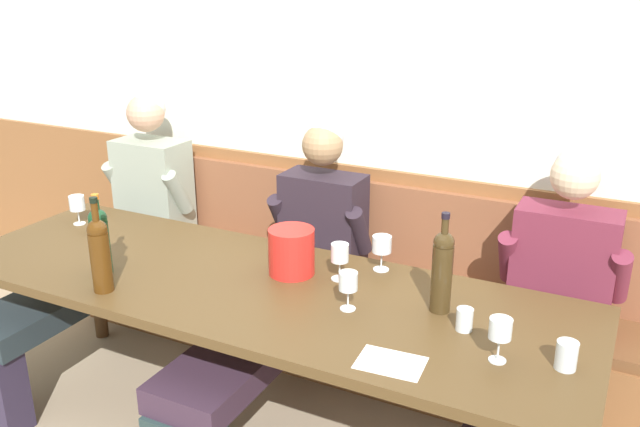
{
  "coord_description": "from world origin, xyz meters",
  "views": [
    {
      "loc": [
        1.31,
        -1.89,
        1.89
      ],
      "look_at": [
        0.13,
        0.44,
        0.96
      ],
      "focal_mm": 37.28,
      "sensor_mm": 36.0,
      "label": 1
    }
  ],
  "objects_px": {
    "water_tumbler_right": "(566,355)",
    "person_right_seat": "(543,343)",
    "wine_glass_by_bottle": "(500,331)",
    "water_tumbler_center": "(464,319)",
    "person_center_left_seat": "(286,281)",
    "wine_bottle_clear_water": "(100,239)",
    "wine_bottle_green_tall": "(100,253)",
    "wine_glass_mid_left": "(382,246)",
    "wall_bench": "(331,311)",
    "dining_table": "(253,298)",
    "wine_bottle_amber_mid": "(442,269)",
    "wine_glass_mid_right": "(348,282)",
    "wine_glass_near_bucket": "(340,255)",
    "person_center_right_seat": "(112,233)",
    "water_tumbler_left": "(95,226)",
    "wine_glass_right_end": "(77,205)",
    "ice_bucket": "(292,251)"
  },
  "relations": [
    {
      "from": "water_tumbler_right",
      "to": "person_right_seat",
      "type": "bearing_deg",
      "value": 105.62
    },
    {
      "from": "wine_glass_by_bottle",
      "to": "water_tumbler_center",
      "type": "bearing_deg",
      "value": 135.55
    },
    {
      "from": "person_center_left_seat",
      "to": "wine_glass_by_bottle",
      "type": "bearing_deg",
      "value": -24.18
    },
    {
      "from": "person_center_left_seat",
      "to": "wine_glass_by_bottle",
      "type": "distance_m",
      "value": 1.15
    },
    {
      "from": "wine_bottle_clear_water",
      "to": "wine_bottle_green_tall",
      "type": "height_order",
      "value": "wine_bottle_green_tall"
    },
    {
      "from": "person_center_left_seat",
      "to": "wine_glass_by_bottle",
      "type": "relative_size",
      "value": 8.84
    },
    {
      "from": "wine_glass_mid_left",
      "to": "water_tumbler_center",
      "type": "distance_m",
      "value": 0.55
    },
    {
      "from": "water_tumbler_right",
      "to": "wine_bottle_clear_water",
      "type": "bearing_deg",
      "value": -176.41
    },
    {
      "from": "wall_bench",
      "to": "dining_table",
      "type": "height_order",
      "value": "wall_bench"
    },
    {
      "from": "wine_bottle_amber_mid",
      "to": "water_tumbler_right",
      "type": "bearing_deg",
      "value": -22.68
    },
    {
      "from": "dining_table",
      "to": "person_center_left_seat",
      "type": "height_order",
      "value": "person_center_left_seat"
    },
    {
      "from": "person_right_seat",
      "to": "wine_glass_mid_right",
      "type": "distance_m",
      "value": 0.78
    },
    {
      "from": "person_center_left_seat",
      "to": "wine_bottle_clear_water",
      "type": "xyz_separation_m",
      "value": [
        -0.56,
        -0.52,
        0.29
      ]
    },
    {
      "from": "wine_bottle_clear_water",
      "to": "wine_glass_near_bucket",
      "type": "bearing_deg",
      "value": 23.17
    },
    {
      "from": "dining_table",
      "to": "water_tumbler_center",
      "type": "height_order",
      "value": "water_tumbler_center"
    },
    {
      "from": "dining_table",
      "to": "wine_bottle_clear_water",
      "type": "height_order",
      "value": "wine_bottle_clear_water"
    },
    {
      "from": "person_center_right_seat",
      "to": "water_tumbler_left",
      "type": "xyz_separation_m",
      "value": [
        0.14,
        -0.24,
        0.15
      ]
    },
    {
      "from": "wine_glass_mid_left",
      "to": "water_tumbler_center",
      "type": "bearing_deg",
      "value": -37.3
    },
    {
      "from": "wine_glass_mid_left",
      "to": "person_right_seat",
      "type": "bearing_deg",
      "value": -2.28
    },
    {
      "from": "wine_glass_by_bottle",
      "to": "water_tumbler_left",
      "type": "height_order",
      "value": "wine_glass_by_bottle"
    },
    {
      "from": "person_center_right_seat",
      "to": "water_tumbler_left",
      "type": "relative_size",
      "value": 16.04
    },
    {
      "from": "wine_glass_right_end",
      "to": "water_tumbler_center",
      "type": "bearing_deg",
      "value": -4.97
    },
    {
      "from": "dining_table",
      "to": "wine_bottle_green_tall",
      "type": "relative_size",
      "value": 6.97
    },
    {
      "from": "person_right_seat",
      "to": "wine_glass_right_end",
      "type": "distance_m",
      "value": 2.21
    },
    {
      "from": "dining_table",
      "to": "wine_glass_mid_left",
      "type": "relative_size",
      "value": 17.78
    },
    {
      "from": "person_right_seat",
      "to": "wine_glass_by_bottle",
      "type": "xyz_separation_m",
      "value": [
        -0.08,
        -0.45,
        0.26
      ]
    },
    {
      "from": "wine_bottle_amber_mid",
      "to": "water_tumbler_right",
      "type": "relative_size",
      "value": 4.09
    },
    {
      "from": "wine_glass_by_bottle",
      "to": "wine_bottle_amber_mid",
      "type": "bearing_deg",
      "value": 137.24
    },
    {
      "from": "wine_glass_by_bottle",
      "to": "wine_glass_mid_right",
      "type": "height_order",
      "value": "wine_glass_by_bottle"
    },
    {
      "from": "person_center_right_seat",
      "to": "water_tumbler_center",
      "type": "distance_m",
      "value": 1.97
    },
    {
      "from": "wine_glass_mid_left",
      "to": "water_tumbler_right",
      "type": "bearing_deg",
      "value": -28.62
    },
    {
      "from": "wine_glass_mid_right",
      "to": "water_tumbler_left",
      "type": "distance_m",
      "value": 1.38
    },
    {
      "from": "wine_bottle_green_tall",
      "to": "person_center_right_seat",
      "type": "bearing_deg",
      "value": 132.16
    },
    {
      "from": "wine_glass_by_bottle",
      "to": "water_tumbler_right",
      "type": "bearing_deg",
      "value": 14.7
    },
    {
      "from": "person_center_right_seat",
      "to": "wine_glass_by_bottle",
      "type": "distance_m",
      "value": 2.14
    },
    {
      "from": "wine_bottle_green_tall",
      "to": "wine_glass_mid_left",
      "type": "xyz_separation_m",
      "value": [
        0.88,
        0.66,
        -0.05
      ]
    },
    {
      "from": "water_tumbler_right",
      "to": "wine_glass_mid_right",
      "type": "bearing_deg",
      "value": 176.17
    },
    {
      "from": "person_right_seat",
      "to": "water_tumbler_left",
      "type": "relative_size",
      "value": 15.81
    },
    {
      "from": "water_tumbler_center",
      "to": "water_tumbler_left",
      "type": "bearing_deg",
      "value": 176.56
    },
    {
      "from": "dining_table",
      "to": "ice_bucket",
      "type": "relative_size",
      "value": 13.78
    },
    {
      "from": "wall_bench",
      "to": "ice_bucket",
      "type": "height_order",
      "value": "same"
    },
    {
      "from": "person_right_seat",
      "to": "water_tumbler_right",
      "type": "height_order",
      "value": "person_right_seat"
    },
    {
      "from": "wine_bottle_green_tall",
      "to": "wine_glass_mid_left",
      "type": "distance_m",
      "value": 1.1
    },
    {
      "from": "wine_glass_right_end",
      "to": "ice_bucket",
      "type": "bearing_deg",
      "value": -1.48
    },
    {
      "from": "wine_glass_near_bucket",
      "to": "wine_glass_by_bottle",
      "type": "xyz_separation_m",
      "value": [
        0.7,
        -0.32,
        0.0
      ]
    },
    {
      "from": "wall_bench",
      "to": "wine_glass_by_bottle",
      "type": "bearing_deg",
      "value": -40.6
    },
    {
      "from": "wall_bench",
      "to": "wine_bottle_amber_mid",
      "type": "relative_size",
      "value": 7.81
    },
    {
      "from": "person_center_right_seat",
      "to": "wine_bottle_green_tall",
      "type": "xyz_separation_m",
      "value": [
        0.61,
        -0.67,
        0.27
      ]
    },
    {
      "from": "wine_bottle_amber_mid",
      "to": "water_tumbler_left",
      "type": "distance_m",
      "value": 1.67
    },
    {
      "from": "person_right_seat",
      "to": "water_tumbler_right",
      "type": "bearing_deg",
      "value": -74.38
    }
  ]
}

